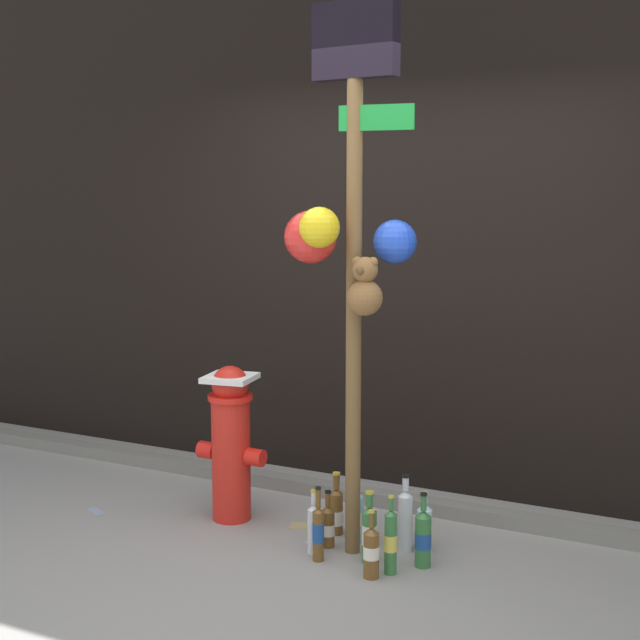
% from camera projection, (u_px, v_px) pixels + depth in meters
% --- Properties ---
extents(ground_plane, '(14.00, 14.00, 0.00)m').
position_uv_depth(ground_plane, '(292.00, 586.00, 4.19)').
color(ground_plane, gray).
extents(building_wall, '(10.00, 0.20, 3.74)m').
position_uv_depth(building_wall, '(423.00, 183.00, 5.42)').
color(building_wall, black).
rests_on(building_wall, ground_plane).
extents(curb_strip, '(8.00, 0.12, 0.08)m').
position_uv_depth(curb_strip, '(389.00, 500.00, 5.25)').
color(curb_strip, slate).
rests_on(curb_strip, ground_plane).
extents(memorial_post, '(0.60, 0.49, 2.71)m').
position_uv_depth(memorial_post, '(347.00, 219.00, 4.32)').
color(memorial_post, brown).
rests_on(memorial_post, ground_plane).
extents(fire_hydrant, '(0.41, 0.30, 0.87)m').
position_uv_depth(fire_hydrant, '(231.00, 439.00, 4.99)').
color(fire_hydrant, red).
rests_on(fire_hydrant, ground_plane).
extents(bottle_0, '(0.07, 0.07, 0.34)m').
position_uv_depth(bottle_0, '(357.00, 516.00, 4.71)').
color(bottle_0, '#93CCE0').
rests_on(bottle_0, ground_plane).
extents(bottle_1, '(0.06, 0.06, 0.33)m').
position_uv_depth(bottle_1, '(314.00, 527.00, 4.56)').
color(bottle_1, silver).
rests_on(bottle_1, ground_plane).
extents(bottle_2, '(0.07, 0.07, 0.37)m').
position_uv_depth(bottle_2, '(369.00, 533.00, 4.44)').
color(bottle_2, '#337038').
rests_on(bottle_2, ground_plane).
extents(bottle_3, '(0.07, 0.07, 0.30)m').
position_uv_depth(bottle_3, '(328.00, 526.00, 4.65)').
color(bottle_3, brown).
rests_on(bottle_3, ground_plane).
extents(bottle_4, '(0.07, 0.07, 0.34)m').
position_uv_depth(bottle_4, '(336.00, 511.00, 4.82)').
color(bottle_4, brown).
rests_on(bottle_4, ground_plane).
extents(bottle_5, '(0.08, 0.08, 0.32)m').
position_uv_depth(bottle_5, '(424.00, 527.00, 4.58)').
color(bottle_5, '#B2DBEA').
rests_on(bottle_5, ground_plane).
extents(bottle_6, '(0.07, 0.07, 0.40)m').
position_uv_depth(bottle_6, '(405.00, 518.00, 4.59)').
color(bottle_6, silver).
rests_on(bottle_6, ground_plane).
extents(bottle_7, '(0.06, 0.06, 0.39)m').
position_uv_depth(bottle_7, '(391.00, 541.00, 4.31)').
color(bottle_7, '#337038').
rests_on(bottle_7, ground_plane).
extents(bottle_8, '(0.08, 0.08, 0.33)m').
position_uv_depth(bottle_8, '(371.00, 551.00, 4.27)').
color(bottle_8, brown).
rests_on(bottle_8, ground_plane).
extents(bottle_9, '(0.08, 0.08, 0.37)m').
position_uv_depth(bottle_9, '(423.00, 538.00, 4.39)').
color(bottle_9, '#337038').
rests_on(bottle_9, ground_plane).
extents(bottle_10, '(0.06, 0.06, 0.38)m').
position_uv_depth(bottle_10, '(318.00, 532.00, 4.46)').
color(bottle_10, brown).
rests_on(bottle_10, ground_plane).
extents(litter_0, '(0.14, 0.13, 0.01)m').
position_uv_depth(litter_0, '(301.00, 525.00, 4.94)').
color(litter_0, tan).
rests_on(litter_0, ground_plane).
extents(litter_1, '(0.15, 0.11, 0.01)m').
position_uv_depth(litter_1, '(96.00, 511.00, 5.16)').
color(litter_1, '#8C99B2').
rests_on(litter_1, ground_plane).
extents(litter_2, '(0.10, 0.08, 0.01)m').
position_uv_depth(litter_2, '(316.00, 542.00, 4.71)').
color(litter_2, silver).
rests_on(litter_2, ground_plane).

